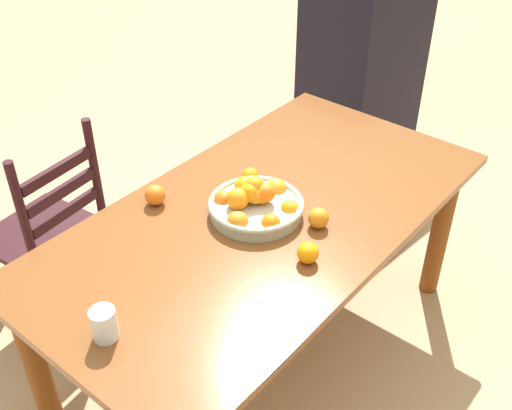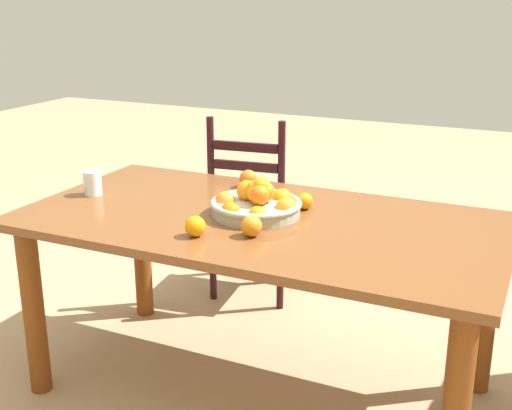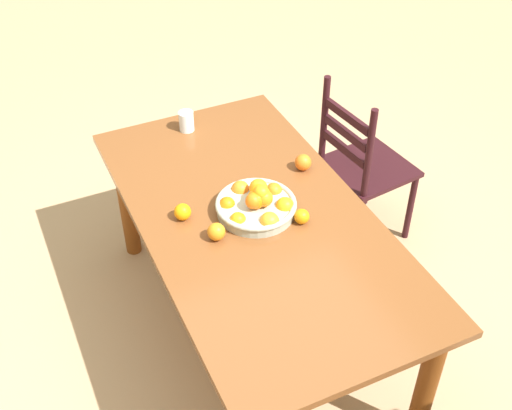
{
  "view_description": "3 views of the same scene",
  "coord_description": "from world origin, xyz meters",
  "px_view_note": "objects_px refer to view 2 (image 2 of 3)",
  "views": [
    {
      "loc": [
        -1.42,
        -1.14,
        2.1
      ],
      "look_at": [
        -0.03,
        0.02,
        0.78
      ],
      "focal_mm": 43.42,
      "sensor_mm": 36.0,
      "label": 1
    },
    {
      "loc": [
        0.99,
        -2.17,
        1.55
      ],
      "look_at": [
        -0.03,
        0.02,
        0.78
      ],
      "focal_mm": 46.87,
      "sensor_mm": 36.0,
      "label": 2
    },
    {
      "loc": [
        1.93,
        -0.89,
        2.58
      ],
      "look_at": [
        -0.03,
        0.02,
        0.78
      ],
      "focal_mm": 46.14,
      "sensor_mm": 36.0,
      "label": 3
    }
  ],
  "objects_px": {
    "orange_loose_3": "(251,226)",
    "dining_table": "(260,245)",
    "orange_loose_2": "(195,226)",
    "drinking_glass": "(93,183)",
    "fruit_bowl": "(257,203)",
    "orange_loose_0": "(305,201)",
    "chair_near_window": "(254,211)",
    "orange_loose_1": "(248,179)"
  },
  "relations": [
    {
      "from": "orange_loose_2",
      "to": "orange_loose_3",
      "type": "bearing_deg",
      "value": 24.68
    },
    {
      "from": "orange_loose_1",
      "to": "dining_table",
      "type": "bearing_deg",
      "value": -58.28
    },
    {
      "from": "orange_loose_2",
      "to": "drinking_glass",
      "type": "height_order",
      "value": "drinking_glass"
    },
    {
      "from": "drinking_glass",
      "to": "orange_loose_3",
      "type": "bearing_deg",
      "value": -12.0
    },
    {
      "from": "chair_near_window",
      "to": "orange_loose_0",
      "type": "distance_m",
      "value": 0.9
    },
    {
      "from": "dining_table",
      "to": "drinking_glass",
      "type": "distance_m",
      "value": 0.77
    },
    {
      "from": "orange_loose_0",
      "to": "orange_loose_2",
      "type": "xyz_separation_m",
      "value": [
        -0.24,
        -0.44,
        0.0
      ]
    },
    {
      "from": "orange_loose_2",
      "to": "orange_loose_3",
      "type": "distance_m",
      "value": 0.19
    },
    {
      "from": "orange_loose_0",
      "to": "orange_loose_2",
      "type": "relative_size",
      "value": 0.9
    },
    {
      "from": "fruit_bowl",
      "to": "drinking_glass",
      "type": "relative_size",
      "value": 3.43
    },
    {
      "from": "dining_table",
      "to": "orange_loose_1",
      "type": "height_order",
      "value": "orange_loose_1"
    },
    {
      "from": "chair_near_window",
      "to": "fruit_bowl",
      "type": "xyz_separation_m",
      "value": [
        0.39,
        -0.8,
        0.33
      ]
    },
    {
      "from": "orange_loose_2",
      "to": "orange_loose_0",
      "type": "bearing_deg",
      "value": 62.1
    },
    {
      "from": "orange_loose_1",
      "to": "orange_loose_2",
      "type": "relative_size",
      "value": 1.06
    },
    {
      "from": "orange_loose_1",
      "to": "orange_loose_2",
      "type": "bearing_deg",
      "value": -81.37
    },
    {
      "from": "fruit_bowl",
      "to": "orange_loose_1",
      "type": "height_order",
      "value": "fruit_bowl"
    },
    {
      "from": "fruit_bowl",
      "to": "drinking_glass",
      "type": "height_order",
      "value": "fruit_bowl"
    },
    {
      "from": "orange_loose_0",
      "to": "orange_loose_1",
      "type": "distance_m",
      "value": 0.38
    },
    {
      "from": "dining_table",
      "to": "orange_loose_3",
      "type": "height_order",
      "value": "orange_loose_3"
    },
    {
      "from": "dining_table",
      "to": "orange_loose_0",
      "type": "distance_m",
      "value": 0.25
    },
    {
      "from": "dining_table",
      "to": "fruit_bowl",
      "type": "relative_size",
      "value": 5.19
    },
    {
      "from": "fruit_bowl",
      "to": "orange_loose_0",
      "type": "bearing_deg",
      "value": 45.27
    },
    {
      "from": "orange_loose_1",
      "to": "orange_loose_2",
      "type": "distance_m",
      "value": 0.64
    },
    {
      "from": "orange_loose_3",
      "to": "dining_table",
      "type": "bearing_deg",
      "value": 106.1
    },
    {
      "from": "fruit_bowl",
      "to": "drinking_glass",
      "type": "distance_m",
      "value": 0.73
    },
    {
      "from": "dining_table",
      "to": "orange_loose_2",
      "type": "relative_size",
      "value": 24.84
    },
    {
      "from": "chair_near_window",
      "to": "orange_loose_2",
      "type": "distance_m",
      "value": 1.19
    },
    {
      "from": "chair_near_window",
      "to": "orange_loose_2",
      "type": "height_order",
      "value": "chair_near_window"
    },
    {
      "from": "drinking_glass",
      "to": "fruit_bowl",
      "type": "bearing_deg",
      "value": 3.82
    },
    {
      "from": "fruit_bowl",
      "to": "orange_loose_0",
      "type": "xyz_separation_m",
      "value": [
        0.14,
        0.14,
        -0.01
      ]
    },
    {
      "from": "orange_loose_0",
      "to": "orange_loose_1",
      "type": "relative_size",
      "value": 0.85
    },
    {
      "from": "orange_loose_1",
      "to": "orange_loose_3",
      "type": "xyz_separation_m",
      "value": [
        0.27,
        -0.55,
        -0.0
      ]
    },
    {
      "from": "fruit_bowl",
      "to": "orange_loose_3",
      "type": "relative_size",
      "value": 4.67
    },
    {
      "from": "chair_near_window",
      "to": "orange_loose_0",
      "type": "xyz_separation_m",
      "value": [
        0.53,
        -0.66,
        0.31
      ]
    },
    {
      "from": "orange_loose_0",
      "to": "orange_loose_1",
      "type": "bearing_deg",
      "value": 151.01
    },
    {
      "from": "orange_loose_0",
      "to": "orange_loose_2",
      "type": "height_order",
      "value": "orange_loose_2"
    },
    {
      "from": "drinking_glass",
      "to": "orange_loose_2",
      "type": "bearing_deg",
      "value": -21.78
    },
    {
      "from": "dining_table",
      "to": "drinking_glass",
      "type": "relative_size",
      "value": 17.77
    },
    {
      "from": "orange_loose_3",
      "to": "fruit_bowl",
      "type": "bearing_deg",
      "value": 110.24
    },
    {
      "from": "fruit_bowl",
      "to": "orange_loose_2",
      "type": "xyz_separation_m",
      "value": [
        -0.1,
        -0.3,
        -0.01
      ]
    },
    {
      "from": "orange_loose_0",
      "to": "orange_loose_1",
      "type": "height_order",
      "value": "orange_loose_1"
    },
    {
      "from": "chair_near_window",
      "to": "orange_loose_1",
      "type": "distance_m",
      "value": 0.61
    }
  ]
}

